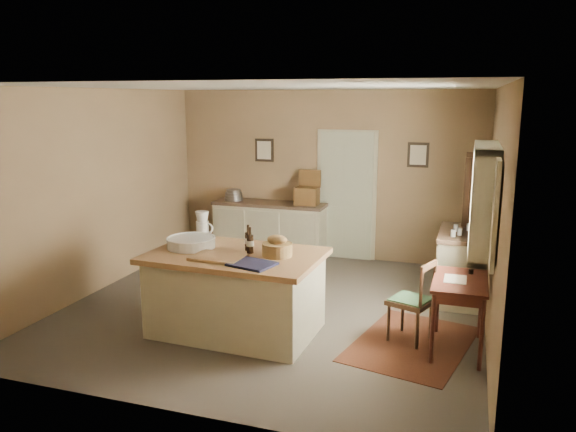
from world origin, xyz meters
name	(u,v)px	position (x,y,z in m)	size (l,w,h in m)	color
ground	(275,307)	(0.00, 0.00, 0.00)	(5.00, 5.00, 0.00)	#53493F
wall_back	(326,175)	(0.00, 2.50, 1.35)	(5.00, 0.10, 2.70)	#92734F
wall_front	(168,256)	(0.00, -2.50, 1.35)	(5.00, 0.10, 2.70)	#92734F
wall_left	(98,191)	(-2.50, 0.00, 1.35)	(0.10, 5.00, 2.70)	#92734F
wall_right	(495,215)	(2.50, 0.00, 1.35)	(0.10, 5.00, 2.70)	#92734F
ceiling	(273,87)	(0.00, 0.00, 2.70)	(5.00, 5.00, 0.00)	silver
door	(346,194)	(0.35, 2.47, 1.05)	(0.97, 0.06, 2.11)	#B3B898
framed_prints	(338,152)	(0.20, 2.48, 1.72)	(2.82, 0.02, 0.38)	black
window	(489,199)	(2.42, -0.20, 1.55)	(0.25, 1.99, 1.12)	beige
work_island	(235,290)	(-0.17, -0.81, 0.48)	(1.92, 1.29, 1.20)	beige
sideboard	(270,227)	(-0.85, 2.20, 0.48)	(1.86, 0.53, 1.18)	beige
rug	(412,344)	(1.75, -0.54, 0.00)	(1.10, 1.60, 0.01)	#472211
writing_desk	(460,289)	(2.20, -0.54, 0.67)	(0.54, 0.88, 0.82)	#33140E
desk_chair	(410,302)	(1.71, -0.45, 0.44)	(0.41, 0.41, 0.88)	black
right_cabinet	(462,265)	(2.20, 1.06, 0.46)	(0.61, 1.10, 0.99)	beige
shelving_unit	(477,221)	(2.35, 1.76, 0.91)	(0.31, 0.82, 1.81)	black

